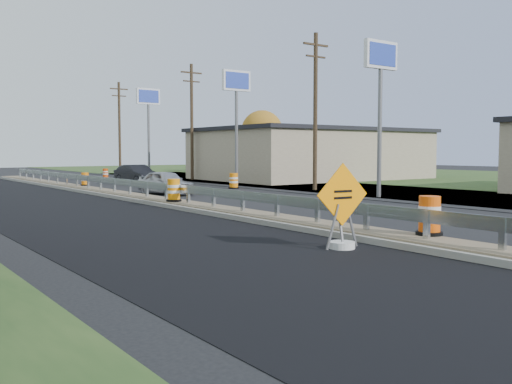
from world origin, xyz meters
TOP-DOWN VIEW (x-y plane):
  - ground at (0.00, 0.00)m, footprint 140.00×140.00m
  - grass_verge_far at (30.00, 10.00)m, footprint 40.00×120.00m
  - milled_overlay at (-4.40, 10.00)m, footprint 7.20×120.00m
  - median at (0.00, 8.00)m, footprint 1.60×55.00m
  - guardrail at (0.00, 9.00)m, footprint 0.10×46.15m
  - retail_building_near at (20.99, 20.00)m, footprint 18.50×12.50m
  - pylon_sign_south at (10.50, 3.00)m, footprint 2.20×0.30m
  - pylon_sign_mid at (10.50, 16.00)m, footprint 2.20×0.30m
  - pylon_sign_north at (10.50, 30.00)m, footprint 2.20×0.30m
  - utility_pole_smid at (11.50, 9.00)m, footprint 1.90×0.26m
  - utility_pole_nmid at (11.50, 24.00)m, footprint 1.90×0.26m
  - utility_pole_north at (11.50, 39.00)m, footprint 1.90×0.26m
  - tree_far_yellow at (26.00, 34.00)m, footprint 4.62×4.62m
  - caution_sign at (-1.82, -6.91)m, footprint 1.52×0.63m
  - barrel_median_near at (0.55, -7.66)m, footprint 0.68×0.68m
  - barrel_median_mid at (-0.20, 4.91)m, footprint 0.66×0.66m
  - barrel_median_far at (0.55, 18.12)m, footprint 0.55×0.55m
  - barrel_shoulder_near at (8.39, 13.19)m, footprint 0.67×0.67m
  - barrel_shoulder_mid at (7.00, 20.55)m, footprint 0.57×0.57m
  - barrel_shoulder_far at (7.00, 31.44)m, footprint 0.57×0.57m
  - car_silver at (2.68, 11.34)m, footprint 2.04×4.05m
  - car_dark_mid at (5.21, 20.80)m, footprint 1.87×4.38m

SIDE VIEW (x-z plane):
  - ground at x=0.00m, z-range 0.00..0.00m
  - milled_overlay at x=-4.40m, z-range 0.00..0.01m
  - grass_verge_far at x=30.00m, z-range 0.00..0.03m
  - median at x=0.00m, z-range 0.00..0.23m
  - barrel_shoulder_far at x=7.00m, z-range -0.02..0.82m
  - barrel_shoulder_mid at x=7.00m, z-range -0.02..0.82m
  - barrel_shoulder_near at x=8.39m, z-range -0.02..0.96m
  - caution_sign at x=-1.82m, z-range -0.51..1.58m
  - barrel_median_far at x=0.55m, z-range 0.21..1.03m
  - car_silver at x=2.68m, z-range 0.00..1.32m
  - barrel_median_mid at x=-0.20m, z-range 0.21..1.17m
  - car_dark_mid at x=5.21m, z-range 0.00..1.40m
  - barrel_median_near at x=0.55m, z-range 0.21..1.21m
  - guardrail at x=0.00m, z-range 0.37..1.09m
  - retail_building_near at x=20.99m, z-range 0.02..4.29m
  - tree_far_yellow at x=26.00m, z-range 1.11..7.97m
  - utility_pole_smid at x=11.50m, z-range 0.23..9.63m
  - utility_pole_nmid at x=11.50m, z-range 0.23..9.63m
  - utility_pole_north at x=11.50m, z-range 0.23..9.63m
  - pylon_sign_south at x=10.50m, z-range 2.53..10.43m
  - pylon_sign_mid at x=10.50m, z-range 2.53..10.43m
  - pylon_sign_north at x=10.50m, z-range 2.53..10.43m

